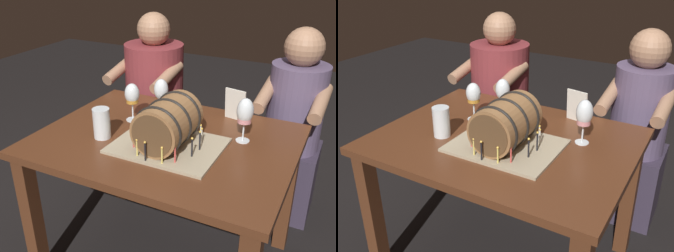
{
  "view_description": "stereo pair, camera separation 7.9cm",
  "coord_description": "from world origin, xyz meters",
  "views": [
    {
      "loc": [
        0.72,
        -1.4,
        1.52
      ],
      "look_at": [
        0.05,
        -0.07,
        0.82
      ],
      "focal_mm": 41.25,
      "sensor_mm": 36.0,
      "label": 1
    },
    {
      "loc": [
        0.79,
        -1.36,
        1.52
      ],
      "look_at": [
        0.05,
        -0.07,
        0.82
      ],
      "focal_mm": 41.25,
      "sensor_mm": 36.0,
      "label": 2
    }
  ],
  "objects": [
    {
      "name": "wine_glass_amber",
      "position": [
        -0.24,
        0.1,
        0.86
      ],
      "size": [
        0.07,
        0.07,
        0.19
      ],
      "color": "white",
      "rests_on": "dining_table"
    },
    {
      "name": "person_seated_left",
      "position": [
        -0.45,
        0.72,
        0.55
      ],
      "size": [
        0.42,
        0.49,
        1.15
      ],
      "color": "#4C1B1E",
      "rests_on": "ground"
    },
    {
      "name": "dining_table",
      "position": [
        0.0,
        0.0,
        0.61
      ],
      "size": [
        1.15,
        0.88,
        0.72
      ],
      "color": "#562D19",
      "rests_on": "ground"
    },
    {
      "name": "menu_card",
      "position": [
        0.21,
        0.34,
        0.8
      ],
      "size": [
        0.11,
        0.04,
        0.16
      ],
      "primitive_type": "cube",
      "rotation": [
        0.08,
        0.0,
        -0.2
      ],
      "color": "silver",
      "rests_on": "dining_table"
    },
    {
      "name": "wine_glass_empty",
      "position": [
        -0.13,
        0.21,
        0.87
      ],
      "size": [
        0.07,
        0.07,
        0.2
      ],
      "color": "white",
      "rests_on": "dining_table"
    },
    {
      "name": "barrel_cake",
      "position": [
        0.05,
        -0.07,
        0.83
      ],
      "size": [
        0.46,
        0.36,
        0.23
      ],
      "color": "tan",
      "rests_on": "dining_table"
    },
    {
      "name": "person_seated_right",
      "position": [
        0.45,
        0.72,
        0.52
      ],
      "size": [
        0.36,
        0.46,
        1.14
      ],
      "color": "#372D40",
      "rests_on": "ground"
    },
    {
      "name": "wine_glass_rose",
      "position": [
        0.32,
        0.13,
        0.86
      ],
      "size": [
        0.07,
        0.07,
        0.2
      ],
      "color": "white",
      "rests_on": "dining_table"
    },
    {
      "name": "beer_pint",
      "position": [
        -0.26,
        -0.12,
        0.79
      ],
      "size": [
        0.08,
        0.08,
        0.14
      ],
      "color": "white",
      "rests_on": "dining_table"
    }
  ]
}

